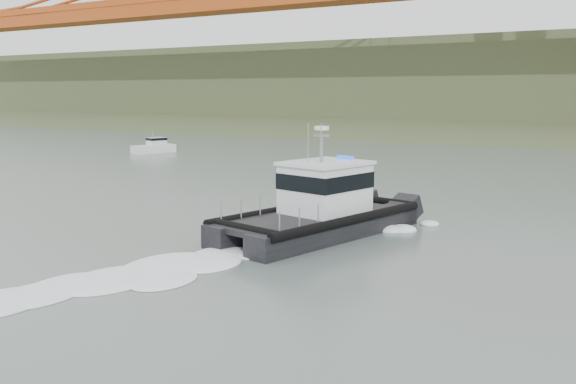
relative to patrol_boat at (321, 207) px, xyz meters
The scene contains 3 objects.
ground 12.07m from the patrol_boat, 96.46° to the right, with size 400.00×400.00×0.00m, color #53635E.
patrol_boat is the anchor object (origin of this frame).
motorboat 48.69m from the patrol_boat, 142.63° to the left, with size 3.23×5.57×2.91m.
Camera 1 is at (16.57, -16.52, 7.17)m, focal length 40.00 mm.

